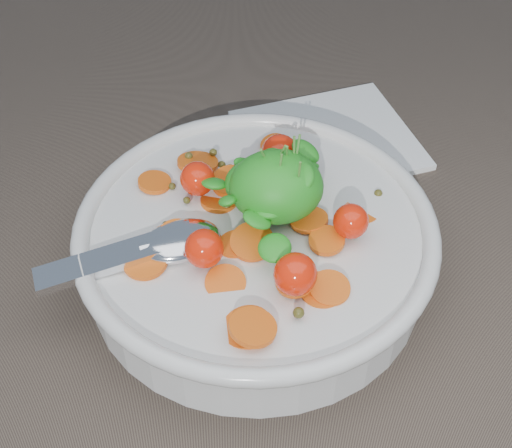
{
  "coord_description": "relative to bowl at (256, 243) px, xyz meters",
  "views": [
    {
      "loc": [
        -0.02,
        -0.39,
        0.48
      ],
      "look_at": [
        -0.01,
        0.03,
        0.06
      ],
      "focal_mm": 50.0,
      "sensor_mm": 36.0,
      "label": 1
    }
  ],
  "objects": [
    {
      "name": "ground",
      "position": [
        0.01,
        -0.03,
        -0.04
      ],
      "size": [
        6.0,
        6.0,
        0.0
      ],
      "primitive_type": "plane",
      "color": "brown",
      "rests_on": "ground"
    },
    {
      "name": "napkin",
      "position": [
        0.08,
        0.18,
        -0.03
      ],
      "size": [
        0.21,
        0.2,
        0.01
      ],
      "primitive_type": "cube",
      "rotation": [
        0.0,
        0.0,
        0.3
      ],
      "color": "white",
      "rests_on": "ground"
    },
    {
      "name": "bowl",
      "position": [
        0.0,
        0.0,
        0.0
      ],
      "size": [
        0.33,
        0.31,
        0.13
      ],
      "color": "silver",
      "rests_on": "ground"
    }
  ]
}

